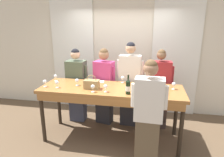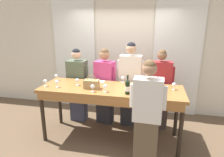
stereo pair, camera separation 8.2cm
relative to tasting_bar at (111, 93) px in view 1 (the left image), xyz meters
name	(u,v)px [view 1 (the left image)]	position (x,y,z in m)	size (l,w,h in m)	color
ground_plane	(111,137)	(0.00, 0.02, -0.94)	(18.00, 18.00, 0.00)	brown
wall_back	(122,55)	(0.00, 1.48, 0.46)	(12.00, 0.06, 2.80)	beige
curtain_panel_left	(73,56)	(-1.25, 1.41, 0.40)	(1.08, 0.03, 2.69)	white
curtain_panel_right	(175,60)	(1.25, 1.41, 0.40)	(1.08, 0.03, 2.69)	white
tasting_bar	(111,93)	(0.00, 0.00, 0.00)	(2.61, 0.84, 1.04)	#9E6633
wine_bottle	(128,87)	(0.34, -0.24, 0.22)	(0.08, 0.08, 0.33)	black
handbag	(92,84)	(-0.34, -0.09, 0.18)	(0.27, 0.15, 0.25)	#997A4C
wine_glass_front_left	(77,81)	(-0.66, 0.04, 0.19)	(0.07, 0.07, 0.13)	white
wine_glass_front_mid	(151,89)	(0.72, -0.18, 0.19)	(0.07, 0.07, 0.13)	white
wine_glass_front_right	(45,82)	(-1.22, -0.14, 0.19)	(0.07, 0.07, 0.13)	white
wine_glass_center_left	(123,78)	(0.16, 0.37, 0.19)	(0.07, 0.07, 0.13)	white
wine_glass_center_mid	(150,86)	(0.69, -0.05, 0.19)	(0.07, 0.07, 0.13)	white
wine_glass_center_right	(106,87)	(-0.05, -0.21, 0.19)	(0.07, 0.07, 0.13)	white
wine_glass_back_left	(158,89)	(0.83, -0.16, 0.19)	(0.07, 0.07, 0.13)	white
wine_glass_back_mid	(57,83)	(-0.97, -0.15, 0.19)	(0.07, 0.07, 0.13)	white
wine_glass_back_right	(93,87)	(-0.27, -0.26, 0.19)	(0.07, 0.07, 0.13)	white
wine_glass_near_host	(55,76)	(-1.19, 0.24, 0.19)	(0.07, 0.07, 0.13)	white
wine_glass_by_bottle	(174,84)	(1.11, 0.14, 0.19)	(0.07, 0.07, 0.13)	white
napkin	(101,81)	(-0.28, 0.35, 0.10)	(0.16, 0.16, 0.00)	white
guest_olive_jacket	(77,85)	(-0.89, 0.63, -0.11)	(0.52, 0.29, 1.65)	#383D51
guest_pink_top	(104,86)	(-0.27, 0.63, -0.08)	(0.52, 0.33, 1.67)	#28282D
guest_cream_sweater	(130,84)	(0.28, 0.63, 0.00)	(0.56, 0.23, 1.81)	#28282D
guest_striped_shirt	(159,89)	(0.89, 0.63, -0.09)	(0.54, 0.24, 1.68)	#473833
host_pouring	(148,115)	(0.69, -0.64, -0.06)	(0.53, 0.25, 1.71)	brown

